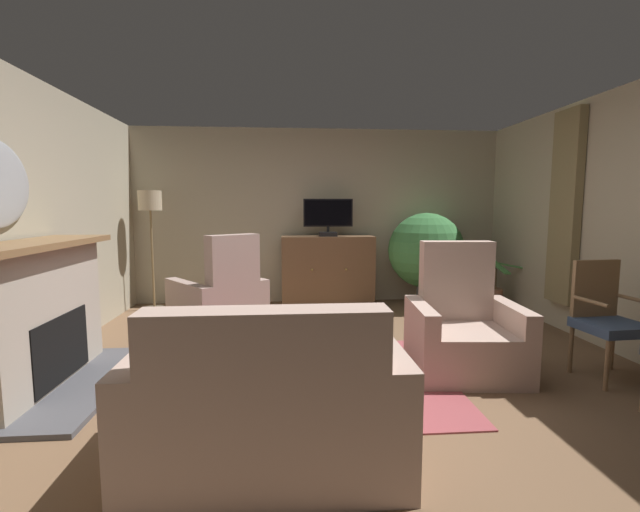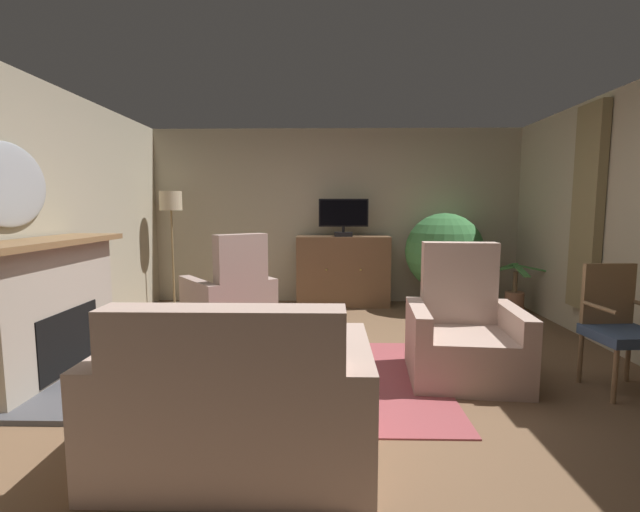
{
  "view_description": "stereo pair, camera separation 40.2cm",
  "coord_description": "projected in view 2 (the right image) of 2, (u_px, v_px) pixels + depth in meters",
  "views": [
    {
      "loc": [
        -0.5,
        -3.66,
        1.43
      ],
      "look_at": [
        -0.18,
        0.32,
        0.98
      ],
      "focal_mm": 24.24,
      "sensor_mm": 36.0,
      "label": 1
    },
    {
      "loc": [
        -0.1,
        -3.67,
        1.43
      ],
      "look_at": [
        -0.18,
        0.32,
        0.98
      ],
      "focal_mm": 24.24,
      "sensor_mm": 36.0,
      "label": 2
    }
  ],
  "objects": [
    {
      "name": "potted_plant_leafy_by_curtain",
      "position": [
        444.0,
        252.0,
        6.07
      ],
      "size": [
        1.08,
        1.08,
        1.35
      ],
      "color": "slate",
      "rests_on": "ground_plane"
    },
    {
      "name": "rug_central",
      "position": [
        301.0,
        378.0,
        3.61
      ],
      "size": [
        2.35,
        1.89,
        0.01
      ],
      "primitive_type": "cube",
      "color": "#9E474C",
      "rests_on": "ground_plane"
    },
    {
      "name": "floor_lamp",
      "position": [
        171.0,
        213.0,
        6.14
      ],
      "size": [
        0.31,
        0.31,
        1.66
      ],
      "color": "#4C4233",
      "rests_on": "ground_plane"
    },
    {
      "name": "tv_cabinet",
      "position": [
        343.0,
        273.0,
        6.28
      ],
      "size": [
        1.34,
        0.45,
        1.02
      ],
      "color": "#4A3523",
      "rests_on": "ground_plane"
    },
    {
      "name": "coffee_table",
      "position": [
        285.0,
        337.0,
        3.52
      ],
      "size": [
        0.9,
        0.55,
        0.43
      ],
      "color": "#4C331E",
      "rests_on": "ground_plane"
    },
    {
      "name": "folded_newspaper",
      "position": [
        302.0,
        330.0,
        3.5
      ],
      "size": [
        0.31,
        0.24,
        0.01
      ],
      "primitive_type": "cube",
      "rotation": [
        0.0,
        0.0,
        -0.07
      ],
      "color": "silver",
      "rests_on": "coffee_table"
    },
    {
      "name": "wall_mirror_oval",
      "position": [
        9.0,
        185.0,
        3.49
      ],
      "size": [
        0.06,
        0.92,
        0.69
      ],
      "primitive_type": "ellipsoid",
      "color": "#B2B7BF"
    },
    {
      "name": "fireplace",
      "position": [
        48.0,
        313.0,
        3.6
      ],
      "size": [
        0.86,
        1.67,
        1.17
      ],
      "color": "#4C4C51",
      "rests_on": "ground_plane"
    },
    {
      "name": "armchair_beside_cabinet",
      "position": [
        230.0,
        301.0,
        5.08
      ],
      "size": [
        1.23,
        1.24,
        1.14
      ],
      "color": "#A3897F",
      "rests_on": "ground_plane"
    },
    {
      "name": "television",
      "position": [
        343.0,
        216.0,
        6.14
      ],
      "size": [
        0.7,
        0.2,
        0.53
      ],
      "color": "black",
      "rests_on": "tv_cabinet"
    },
    {
      "name": "ground_plane",
      "position": [
        340.0,
        372.0,
        3.81
      ],
      "size": [
        6.04,
        6.29,
        0.04
      ],
      "primitive_type": "cube",
      "color": "brown"
    },
    {
      "name": "wall_left",
      "position": [
        19.0,
        223.0,
        3.72
      ],
      "size": [
        0.1,
        6.29,
        2.59
      ],
      "primitive_type": "cube",
      "color": "#B2A88E",
      "rests_on": "ground_plane"
    },
    {
      "name": "tv_remote",
      "position": [
        297.0,
        329.0,
        3.52
      ],
      "size": [
        0.17,
        0.05,
        0.02
      ],
      "primitive_type": "cube",
      "rotation": [
        0.0,
        0.0,
        6.27
      ],
      "color": "black",
      "rests_on": "coffee_table"
    },
    {
      "name": "potted_plant_small_fern_corner",
      "position": [
        515.0,
        298.0,
        5.73
      ],
      "size": [
        0.85,
        0.85,
        0.7
      ],
      "color": "#99664C",
      "rests_on": "ground_plane"
    },
    {
      "name": "sofa_floral",
      "position": [
        239.0,
        407.0,
        2.4
      ],
      "size": [
        1.46,
        0.92,
        0.96
      ],
      "color": "#BC9E8E",
      "rests_on": "ground_plane"
    },
    {
      "name": "armchair_angled_to_table",
      "position": [
        463.0,
        337.0,
        3.64
      ],
      "size": [
        0.97,
        0.88,
        1.12
      ],
      "color": "#BC9E8E",
      "rests_on": "ground_plane"
    },
    {
      "name": "curtain_panel_far",
      "position": [
        587.0,
        208.0,
        4.6
      ],
      "size": [
        0.1,
        0.44,
        2.18
      ],
      "primitive_type": "cube",
      "color": "#8E7F56"
    },
    {
      "name": "wall_back",
      "position": [
        335.0,
        216.0,
        6.54
      ],
      "size": [
        6.04,
        0.1,
        2.59
      ],
      "primitive_type": "cube",
      "color": "#B2A88E",
      "rests_on": "ground_plane"
    },
    {
      "name": "side_chair_beside_plant",
      "position": [
        619.0,
        324.0,
        3.37
      ],
      "size": [
        0.49,
        0.48,
        0.98
      ],
      "color": "#42567A",
      "rests_on": "ground_plane"
    }
  ]
}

